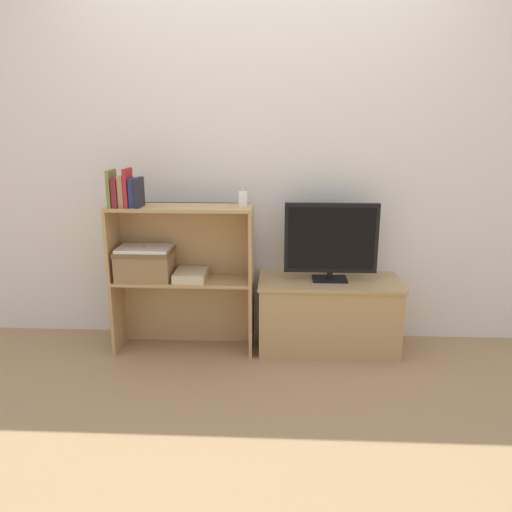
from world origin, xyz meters
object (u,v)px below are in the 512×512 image
tv_stand (328,314)px  book_tan (123,191)px  book_crimson (128,188)px  book_maroon (117,192)px  tv (331,240)px  book_charcoal (139,192)px  book_navy (133,193)px  magazine_stack (191,275)px  book_olive (112,188)px  laptop (144,248)px  baby_monitor (243,199)px  storage_basket_left (145,263)px

tv_stand → book_tan: size_ratio=4.75×
book_crimson → book_maroon: bearing=180.0°
tv → book_charcoal: bearing=-175.2°
book_navy → magazine_stack: size_ratio=0.72×
tv_stand → book_olive: 1.58m
tv_stand → laptop: size_ratio=2.77×
book_maroon → book_crimson: size_ratio=0.76×
book_charcoal → tv: bearing=4.8°
book_olive → book_crimson: (0.10, 0.00, 0.00)m
book_navy → magazine_stack: bearing=5.1°
book_crimson → magazine_stack: bearing=4.7°
book_crimson → magazine_stack: book_crimson is taller
tv → book_crimson: book_crimson is taller
book_maroon → book_crimson: (0.07, 0.00, 0.03)m
book_maroon → magazine_stack: bearing=4.0°
book_maroon → magazine_stack: book_maroon is taller
book_crimson → baby_monitor: 0.70m
magazine_stack → book_maroon: bearing=-176.0°
book_crimson → baby_monitor: book_crimson is taller
storage_basket_left → magazine_stack: (0.29, 0.01, -0.08)m
baby_monitor → book_maroon: bearing=-177.0°
baby_monitor → laptop: (-0.62, -0.02, -0.32)m
book_maroon → laptop: bearing=10.1°
book_charcoal → storage_basket_left: 0.45m
book_maroon → book_tan: size_ratio=0.92×
book_olive → book_navy: 0.13m
baby_monitor → magazine_stack: 0.59m
book_charcoal → storage_basket_left: size_ratio=0.51×
book_olive → magazine_stack: size_ratio=0.93×
storage_basket_left → magazine_stack: storage_basket_left is taller
book_crimson → book_charcoal: 0.07m
book_navy → book_charcoal: book_charcoal is taller
book_maroon → book_tan: 0.04m
tv_stand → book_maroon: 1.54m
tv_stand → book_crimson: (-1.24, -0.10, 0.83)m
book_olive → magazine_stack: 0.72m
book_charcoal → laptop: bearing=80.4°
tv_stand → storage_basket_left: (-1.17, -0.08, 0.35)m
book_olive → book_maroon: (0.03, 0.00, -0.02)m
book_olive → book_crimson: size_ratio=0.96×
book_tan → book_charcoal: bearing=0.0°
book_olive → book_maroon: size_ratio=1.27×
baby_monitor → book_crimson: bearing=-176.7°
tv → book_navy: book_navy is taller
tv_stand → laptop: (-1.17, -0.08, 0.45)m
storage_basket_left → laptop: 0.09m
tv → magazine_stack: 0.91m
book_charcoal → laptop: 0.36m
storage_basket_left → laptop: bearing=0.0°
book_tan → book_navy: bearing=0.0°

